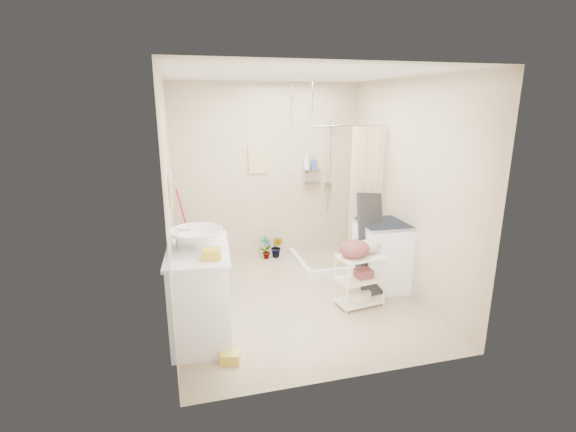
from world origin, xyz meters
name	(u,v)px	position (x,y,z in m)	size (l,w,h in m)	color
floor	(296,297)	(0.00, 0.00, 0.00)	(3.20, 3.20, 0.00)	tan
ceiling	(297,74)	(0.00, 0.00, 2.60)	(2.80, 3.20, 0.04)	silver
wall_back	(268,172)	(0.00, 1.60, 1.30)	(2.80, 0.04, 2.60)	beige
wall_front	(353,236)	(0.00, -1.60, 1.30)	(2.80, 0.04, 2.60)	beige
wall_left	(170,201)	(-1.40, 0.00, 1.30)	(0.04, 3.20, 2.60)	beige
wall_right	(406,188)	(1.40, 0.00, 1.30)	(0.04, 3.20, 2.60)	beige
vanity	(200,292)	(-1.16, -0.54, 0.47)	(0.60, 1.06, 0.94)	silver
sink	(197,238)	(-1.16, -0.50, 1.03)	(0.52, 0.52, 0.18)	silver
counter_basket	(212,254)	(-1.05, -0.87, 0.98)	(0.17, 0.13, 0.09)	gold
floor_basket	(230,355)	(-0.94, -1.11, 0.07)	(0.25, 0.20, 0.14)	yellow
toilet	(205,262)	(-1.04, 0.61, 0.34)	(0.38, 0.66, 0.68)	white
mop	(184,227)	(-1.27, 1.43, 0.58)	(0.11, 0.11, 1.16)	red
potted_plant_a	(266,248)	(-0.09, 1.38, 0.18)	(0.18, 0.13, 0.35)	brown
potted_plant_b	(277,247)	(0.09, 1.39, 0.17)	(0.19, 0.15, 0.34)	brown
hanging_towel	(258,159)	(-0.15, 1.58, 1.50)	(0.28, 0.03, 0.42)	beige
towel_ring	(171,189)	(-1.38, -0.20, 1.47)	(0.04, 0.22, 0.34)	#D9C688
tp_holder	(178,251)	(-1.36, 0.05, 0.72)	(0.08, 0.12, 0.14)	white
shower	(333,193)	(0.85, 1.05, 1.05)	(1.10, 1.10, 2.10)	white
shampoo_bottle_a	(307,161)	(0.59, 1.52, 1.45)	(0.10, 0.10, 0.25)	silver
shampoo_bottle_b	(314,164)	(0.70, 1.51, 1.41)	(0.08, 0.08, 0.18)	#314297
washing_machine	(382,255)	(1.14, 0.03, 0.43)	(0.59, 0.61, 0.87)	white
laundry_rack	(360,275)	(0.67, -0.36, 0.37)	(0.54, 0.31, 0.74)	white
ironing_board	(371,244)	(0.92, -0.09, 0.65)	(0.37, 0.11, 1.30)	black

